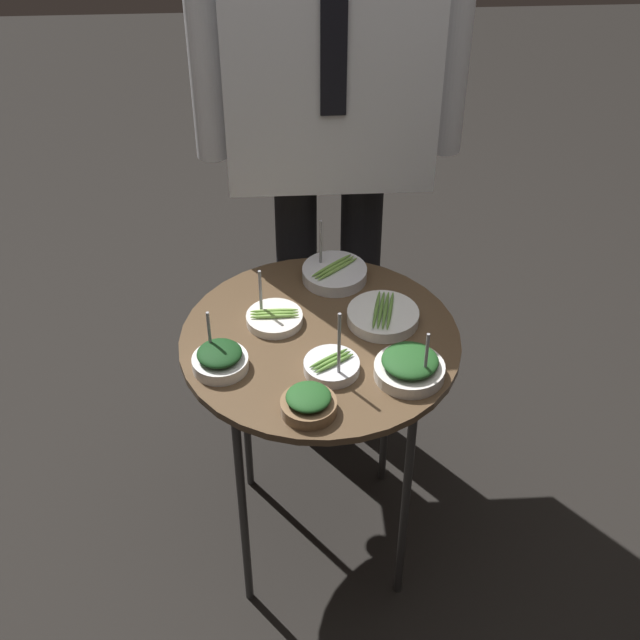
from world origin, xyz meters
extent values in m
plane|color=black|center=(0.00, 0.00, 0.00)|extent=(8.00, 8.00, 0.00)
cylinder|color=brown|center=(0.00, 0.00, 0.68)|extent=(0.63, 0.63, 0.02)
cylinder|color=#2D2D2D|center=(0.19, -0.19, 0.33)|extent=(0.02, 0.02, 0.67)
cylinder|color=#2D2D2D|center=(-0.19, -0.19, 0.33)|extent=(0.02, 0.02, 0.67)
cylinder|color=#2D2D2D|center=(0.19, 0.19, 0.33)|extent=(0.02, 0.02, 0.67)
cylinder|color=#2D2D2D|center=(-0.19, 0.19, 0.33)|extent=(0.02, 0.02, 0.67)
cylinder|color=white|center=(-0.22, -0.09, 0.70)|extent=(0.12, 0.12, 0.03)
ellipsoid|color=#143816|center=(-0.22, -0.09, 0.73)|extent=(0.10, 0.10, 0.03)
cylinder|color=#939399|center=(-0.24, -0.06, 0.75)|extent=(0.01, 0.01, 0.13)
cylinder|color=silver|center=(-0.10, 0.06, 0.70)|extent=(0.13, 0.13, 0.02)
ellipsoid|color=#7AA847|center=(-0.10, 0.05, 0.71)|extent=(0.11, 0.01, 0.01)
ellipsoid|color=#7AA847|center=(-0.10, 0.06, 0.71)|extent=(0.11, 0.01, 0.01)
ellipsoid|color=#7AA847|center=(-0.10, 0.07, 0.71)|extent=(0.11, 0.01, 0.01)
cylinder|color=#939399|center=(-0.13, 0.08, 0.75)|extent=(0.01, 0.01, 0.13)
cylinder|color=silver|center=(0.02, -0.11, 0.70)|extent=(0.12, 0.12, 0.02)
ellipsoid|color=#5B8938|center=(0.02, -0.12, 0.71)|extent=(0.09, 0.06, 0.01)
ellipsoid|color=#5B8938|center=(0.02, -0.11, 0.71)|extent=(0.09, 0.06, 0.01)
ellipsoid|color=#5B8938|center=(0.01, -0.10, 0.71)|extent=(0.09, 0.06, 0.01)
cylinder|color=#939399|center=(0.03, -0.14, 0.78)|extent=(0.01, 0.01, 0.18)
cylinder|color=white|center=(0.15, 0.05, 0.70)|extent=(0.16, 0.16, 0.03)
ellipsoid|color=#5B8938|center=(0.16, 0.05, 0.72)|extent=(0.04, 0.14, 0.01)
ellipsoid|color=#5B8938|center=(0.15, 0.05, 0.72)|extent=(0.04, 0.14, 0.01)
ellipsoid|color=#5B8938|center=(0.14, 0.05, 0.72)|extent=(0.04, 0.14, 0.01)
ellipsoid|color=#5B8938|center=(0.13, 0.05, 0.72)|extent=(0.04, 0.14, 0.01)
cylinder|color=silver|center=(0.05, 0.22, 0.70)|extent=(0.16, 0.16, 0.03)
ellipsoid|color=#7AA847|center=(0.05, 0.21, 0.72)|extent=(0.11, 0.09, 0.01)
ellipsoid|color=#7AA847|center=(0.05, 0.22, 0.72)|extent=(0.11, 0.09, 0.01)
ellipsoid|color=#7AA847|center=(0.04, 0.23, 0.72)|extent=(0.11, 0.09, 0.01)
cylinder|color=#939399|center=(0.02, 0.25, 0.76)|extent=(0.01, 0.01, 0.15)
cylinder|color=brown|center=(-0.04, -0.23, 0.70)|extent=(0.11, 0.11, 0.03)
ellipsoid|color=#1E4C1E|center=(-0.04, -0.23, 0.73)|extent=(0.09, 0.09, 0.02)
cylinder|color=silver|center=(0.18, -0.14, 0.70)|extent=(0.15, 0.15, 0.03)
ellipsoid|color=#1E4C1E|center=(0.18, -0.14, 0.73)|extent=(0.12, 0.12, 0.03)
cylinder|color=#939399|center=(0.21, -0.17, 0.76)|extent=(0.01, 0.01, 0.14)
cylinder|color=black|center=(-0.04, 0.43, 0.43)|extent=(0.11, 0.11, 0.86)
cylinder|color=black|center=(0.13, 0.43, 0.43)|extent=(0.11, 0.11, 0.86)
cube|color=silver|center=(0.05, 0.43, 1.19)|extent=(0.48, 0.23, 0.65)
cube|color=black|center=(0.05, 0.31, 1.26)|extent=(0.06, 0.01, 0.39)
cylinder|color=silver|center=(-0.24, 0.43, 1.21)|extent=(0.08, 0.08, 0.59)
cylinder|color=silver|center=(0.33, 0.43, 1.21)|extent=(0.08, 0.08, 0.59)
camera|label=1|loc=(-0.08, -1.51, 1.95)|focal=50.00mm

